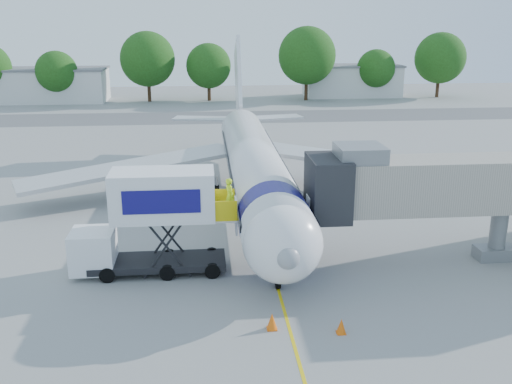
{
  "coord_description": "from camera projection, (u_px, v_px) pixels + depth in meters",
  "views": [
    {
      "loc": [
        -3.44,
        -34.91,
        12.8
      ],
      "look_at": [
        -0.54,
        -3.54,
        3.2
      ],
      "focal_mm": 40.0,
      "sensor_mm": 36.0,
      "label": 1
    }
  ],
  "objects": [
    {
      "name": "tree_c",
      "position": [
        147.0,
        59.0,
        89.92
      ],
      "size": [
        8.63,
        8.63,
        11.01
      ],
      "color": "#382314",
      "rests_on": "ground"
    },
    {
      "name": "jet_bridge",
      "position": [
        423.0,
        186.0,
        30.06
      ],
      "size": [
        13.9,
        3.2,
        6.6
      ],
      "color": "#ADA293",
      "rests_on": "ground"
    },
    {
      "name": "safety_cone_b",
      "position": [
        341.0,
        326.0,
        24.11
      ],
      "size": [
        0.43,
        0.43,
        0.68
      ],
      "color": "#ED5E0C",
      "rests_on": "ground"
    },
    {
      "name": "catering_hiloader",
      "position": [
        151.0,
        223.0,
        29.26
      ],
      "size": [
        8.53,
        2.44,
        5.5
      ],
      "color": "black",
      "rests_on": "ground"
    },
    {
      "name": "tree_g",
      "position": [
        440.0,
        58.0,
        95.01
      ],
      "size": [
        8.41,
        8.41,
        10.72
      ],
      "color": "#382314",
      "rests_on": "ground"
    },
    {
      "name": "tree_b",
      "position": [
        56.0,
        72.0,
        88.0
      ],
      "size": [
        6.38,
        6.38,
        8.13
      ],
      "color": "#382314",
      "rests_on": "ground"
    },
    {
      "name": "ground",
      "position": [
        259.0,
        223.0,
        37.28
      ],
      "size": [
        160.0,
        160.0,
        0.0
      ],
      "primitive_type": "plane",
      "color": "gray",
      "rests_on": "ground"
    },
    {
      "name": "tree_d",
      "position": [
        209.0,
        66.0,
        91.28
      ],
      "size": [
        7.16,
        7.16,
        9.14
      ],
      "color": "#382314",
      "rests_on": "ground"
    },
    {
      "name": "outbuilding_left",
      "position": [
        49.0,
        85.0,
        91.19
      ],
      "size": [
        18.4,
        8.4,
        5.3
      ],
      "color": "silver",
      "rests_on": "ground"
    },
    {
      "name": "taxiway_strip",
      "position": [
        229.0,
        117.0,
        77.29
      ],
      "size": [
        120.0,
        10.0,
        0.01
      ],
      "primitive_type": "cube",
      "color": "#59595B",
      "rests_on": "ground"
    },
    {
      "name": "tree_f",
      "position": [
        376.0,
        69.0,
        94.56
      ],
      "size": [
        6.29,
        6.29,
        8.02
      ],
      "color": "#382314",
      "rests_on": "ground"
    },
    {
      "name": "safety_cone_a",
      "position": [
        272.0,
        322.0,
        24.42
      ],
      "size": [
        0.47,
        0.47,
        0.75
      ],
      "color": "#ED5E0C",
      "rests_on": "ground"
    },
    {
      "name": "tree_e",
      "position": [
        307.0,
        56.0,
        91.31
      ],
      "size": [
        9.21,
        9.21,
        11.74
      ],
      "color": "#382314",
      "rests_on": "ground"
    },
    {
      "name": "guidance_line",
      "position": [
        259.0,
        223.0,
        37.28
      ],
      "size": [
        0.15,
        70.0,
        0.01
      ],
      "primitive_type": "cube",
      "color": "yellow",
      "rests_on": "ground"
    },
    {
      "name": "aircraft",
      "position": [
        254.0,
        164.0,
        40.35
      ],
      "size": [
        34.17,
        37.73,
        11.35
      ],
      "color": "white",
      "rests_on": "ground"
    },
    {
      "name": "outbuilding_right",
      "position": [
        352.0,
        80.0,
        97.5
      ],
      "size": [
        16.4,
        7.4,
        5.3
      ],
      "color": "silver",
      "rests_on": "ground"
    }
  ]
}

